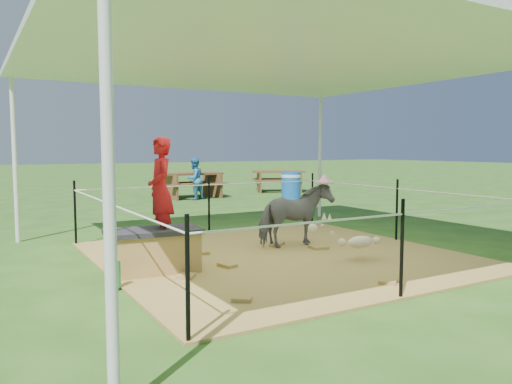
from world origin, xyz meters
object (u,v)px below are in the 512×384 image
green_bottle (117,274)px  distant_person (194,179)px  woman (160,181)px  picnic_table_near (191,185)px  foal (360,239)px  straw_bale (153,253)px  trash_barrel (291,187)px  picnic_table_far (279,181)px  pony (295,215)px

green_bottle → distant_person: size_ratio=0.23×
woman → picnic_table_near: bearing=160.7°
foal → straw_bale: bearing=162.5°
trash_barrel → distant_person: size_ratio=0.68×
woman → foal: 2.68m
picnic_table_near → picnic_table_far: (3.42, 0.45, -0.02)m
woman → green_bottle: 1.22m
foal → trash_barrel: 7.46m
green_bottle → picnic_table_near: picnic_table_near is taller
distant_person → picnic_table_near: bearing=-128.3°
woman → pony: 2.34m
green_bottle → pony: bearing=17.0°
picnic_table_near → green_bottle: bearing=-118.7°
green_bottle → trash_barrel: bearing=44.3°
woman → trash_barrel: bearing=140.8°
woman → green_bottle: woman is taller
picnic_table_near → pony: bearing=-103.3°
picnic_table_near → woman: bearing=-116.4°
straw_bale → trash_barrel: trash_barrel is taller
trash_barrel → picnic_table_far: 3.25m
woman → picnic_table_far: 11.45m
green_bottle → distant_person: 9.30m
woman → distant_person: woman is taller
foal → trash_barrel: (3.41, 6.63, 0.11)m
woman → foal: bearing=78.6°
picnic_table_far → straw_bale: bearing=-104.8°
straw_bale → trash_barrel: bearing=44.7°
straw_bale → picnic_table_near: 9.24m
pony → picnic_table_near: 8.08m
picnic_table_near → distant_person: distant_person is taller
straw_bale → pony: pony is taller
trash_barrel → picnic_table_near: trash_barrel is taller
pony → picnic_table_far: pony is taller
straw_bale → pony: 2.37m
green_bottle → pony: 3.02m
straw_bale → foal: (2.54, -0.75, 0.04)m
pony → foal: (0.22, -1.18, -0.20)m
picnic_table_near → distant_person: bearing=-105.7°
green_bottle → foal: (3.09, -0.30, 0.13)m
distant_person → picnic_table_far: bearing=172.3°
green_bottle → trash_barrel: 9.08m
trash_barrel → distant_person: bearing=138.8°
green_bottle → pony: size_ratio=0.26×
pony → distant_person: (1.50, 7.31, 0.11)m
straw_bale → distant_person: distant_person is taller
woman → pony: woman is taller
woman → picnic_table_far: woman is taller
foal → picnic_table_far: (4.86, 9.53, 0.06)m
foal → picnic_table_far: 10.70m
pony → distant_person: size_ratio=0.91×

